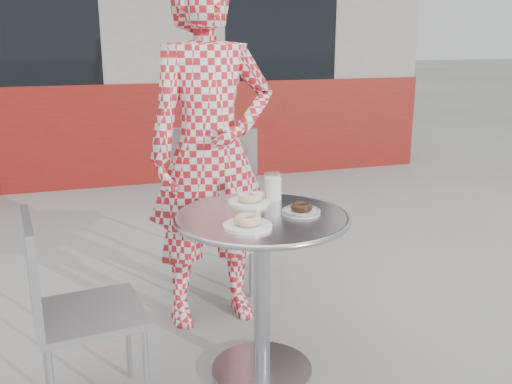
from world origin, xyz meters
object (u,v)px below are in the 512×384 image
object	(u,v)px
chair_left	(90,353)
plate_near	(248,222)
bistro_table	(262,256)
plate_checker	(301,210)
chair_far	(218,236)
milk_cup	(273,187)
seated_person	(211,153)
plate_far	(250,199)

from	to	relation	value
chair_left	plate_near	world-z (taller)	chair_left
bistro_table	plate_checker	world-z (taller)	plate_checker
chair_far	milk_cup	bearing A→B (deg)	111.94
seated_person	plate_far	xyz separation A→B (m)	(0.07, -0.42, -0.13)
plate_near	seated_person	bearing A→B (deg)	87.39
bistro_table	plate_checker	xyz separation A→B (m)	(0.16, -0.02, 0.19)
plate_checker	bistro_table	bearing A→B (deg)	172.79
milk_cup	plate_checker	bearing A→B (deg)	-78.25
chair_far	chair_left	world-z (taller)	chair_far
bistro_table	chair_left	distance (m)	0.78
plate_far	milk_cup	bearing A→B (deg)	10.93
chair_left	plate_near	size ratio (longest dim) A/B	4.36
plate_far	plate_checker	xyz separation A→B (m)	(0.16, -0.20, -0.01)
plate_far	milk_cup	size ratio (longest dim) A/B	1.51
chair_far	seated_person	world-z (taller)	seated_person
bistro_table	plate_near	xyz separation A→B (m)	(-0.10, -0.13, 0.20)
plate_checker	plate_far	bearing A→B (deg)	128.83
bistro_table	chair_far	xyz separation A→B (m)	(0.06, 0.99, -0.25)
bistro_table	seated_person	bearing A→B (deg)	96.42
seated_person	plate_near	size ratio (longest dim) A/B	9.37
bistro_table	plate_far	bearing A→B (deg)	88.50
plate_near	chair_left	bearing A→B (deg)	171.69
chair_far	plate_checker	distance (m)	1.11
plate_checker	chair_left	bearing A→B (deg)	-179.01
chair_far	bistro_table	bearing A→B (deg)	104.21
chair_left	plate_far	size ratio (longest dim) A/B	4.39
bistro_table	seated_person	world-z (taller)	seated_person
bistro_table	seated_person	xyz separation A→B (m)	(-0.07, 0.60, 0.33)
chair_far	plate_far	world-z (taller)	chair_far
plate_far	milk_cup	distance (m)	0.12
bistro_table	plate_near	world-z (taller)	plate_near
seated_person	chair_far	bearing A→B (deg)	68.88
milk_cup	seated_person	bearing A→B (deg)	114.94
chair_far	plate_far	size ratio (longest dim) A/B	5.19
chair_far	seated_person	bearing A→B (deg)	89.99
bistro_table	milk_cup	bearing A→B (deg)	59.30
bistro_table	plate_checker	bearing A→B (deg)	-7.21
milk_cup	chair_far	bearing A→B (deg)	94.47
plate_checker	milk_cup	bearing A→B (deg)	101.75
seated_person	milk_cup	distance (m)	0.45
milk_cup	chair_left	bearing A→B (deg)	-164.32
milk_cup	bistro_table	bearing A→B (deg)	-120.70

